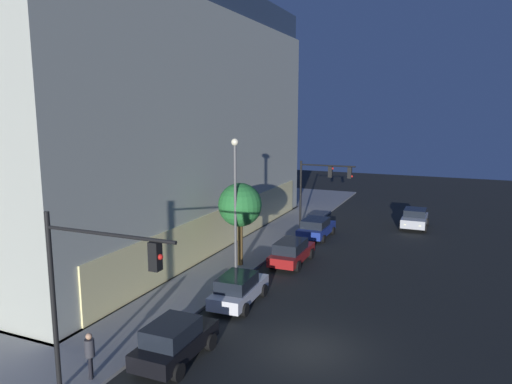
{
  "coord_description": "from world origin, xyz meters",
  "views": [
    {
      "loc": [
        -17.93,
        -5.33,
        9.98
      ],
      "look_at": [
        4.78,
        4.52,
        5.76
      ],
      "focal_mm": 33.09,
      "sensor_mm": 36.0,
      "label": 1
    }
  ],
  "objects_px": {
    "traffic_light_far_corner": "(321,181)",
    "car_red": "(292,252)",
    "traffic_light_near_corner": "(87,280)",
    "street_lamp_sidewalk": "(235,190)",
    "pedestrian_waiting": "(90,352)",
    "car_silver": "(415,218)",
    "car_white": "(239,289)",
    "sidewalk_tree": "(240,205)",
    "modern_building": "(97,117)",
    "car_blue": "(316,228)",
    "car_black": "(175,340)"
  },
  "relations": [
    {
      "from": "car_white",
      "to": "car_red",
      "type": "bearing_deg",
      "value": -2.75
    },
    {
      "from": "car_blue",
      "to": "sidewalk_tree",
      "type": "bearing_deg",
      "value": 164.93
    },
    {
      "from": "traffic_light_near_corner",
      "to": "car_silver",
      "type": "relative_size",
      "value": 1.58
    },
    {
      "from": "traffic_light_far_corner",
      "to": "car_red",
      "type": "relative_size",
      "value": 1.22
    },
    {
      "from": "car_black",
      "to": "car_red",
      "type": "distance_m",
      "value": 13.61
    },
    {
      "from": "car_black",
      "to": "car_red",
      "type": "xyz_separation_m",
      "value": [
        13.61,
        -0.24,
        -0.04
      ]
    },
    {
      "from": "modern_building",
      "to": "car_black",
      "type": "bearing_deg",
      "value": -131.86
    },
    {
      "from": "street_lamp_sidewalk",
      "to": "car_red",
      "type": "distance_m",
      "value": 6.06
    },
    {
      "from": "modern_building",
      "to": "traffic_light_far_corner",
      "type": "xyz_separation_m",
      "value": [
        7.21,
        -16.66,
        -5.2
      ]
    },
    {
      "from": "pedestrian_waiting",
      "to": "car_black",
      "type": "bearing_deg",
      "value": -39.2
    },
    {
      "from": "sidewalk_tree",
      "to": "traffic_light_near_corner",
      "type": "bearing_deg",
      "value": -173.7
    },
    {
      "from": "street_lamp_sidewalk",
      "to": "pedestrian_waiting",
      "type": "relative_size",
      "value": 4.64
    },
    {
      "from": "modern_building",
      "to": "traffic_light_near_corner",
      "type": "distance_m",
      "value": 25.14
    },
    {
      "from": "car_red",
      "to": "pedestrian_waiting",
      "type": "bearing_deg",
      "value": 171.89
    },
    {
      "from": "sidewalk_tree",
      "to": "pedestrian_waiting",
      "type": "bearing_deg",
      "value": -177.75
    },
    {
      "from": "traffic_light_near_corner",
      "to": "traffic_light_far_corner",
      "type": "distance_m",
      "value": 25.95
    },
    {
      "from": "sidewalk_tree",
      "to": "car_red",
      "type": "distance_m",
      "value": 4.72
    },
    {
      "from": "pedestrian_waiting",
      "to": "car_white",
      "type": "height_order",
      "value": "pedestrian_waiting"
    },
    {
      "from": "traffic_light_near_corner",
      "to": "car_red",
      "type": "xyz_separation_m",
      "value": [
        17.2,
        -1.17,
        -3.67
      ]
    },
    {
      "from": "pedestrian_waiting",
      "to": "traffic_light_near_corner",
      "type": "bearing_deg",
      "value": -133.31
    },
    {
      "from": "traffic_light_far_corner",
      "to": "car_red",
      "type": "height_order",
      "value": "traffic_light_far_corner"
    },
    {
      "from": "car_black",
      "to": "car_red",
      "type": "bearing_deg",
      "value": -1.02
    },
    {
      "from": "sidewalk_tree",
      "to": "pedestrian_waiting",
      "type": "height_order",
      "value": "sidewalk_tree"
    },
    {
      "from": "traffic_light_far_corner",
      "to": "car_blue",
      "type": "distance_m",
      "value": 3.88
    },
    {
      "from": "sidewalk_tree",
      "to": "car_white",
      "type": "xyz_separation_m",
      "value": [
        -5.5,
        -2.5,
        -3.25
      ]
    },
    {
      "from": "car_white",
      "to": "car_red",
      "type": "relative_size",
      "value": 0.94
    },
    {
      "from": "modern_building",
      "to": "street_lamp_sidewalk",
      "type": "relative_size",
      "value": 3.99
    },
    {
      "from": "modern_building",
      "to": "street_lamp_sidewalk",
      "type": "height_order",
      "value": "modern_building"
    },
    {
      "from": "traffic_light_far_corner",
      "to": "sidewalk_tree",
      "type": "distance_m",
      "value": 10.91
    },
    {
      "from": "sidewalk_tree",
      "to": "traffic_light_far_corner",
      "type": "bearing_deg",
      "value": -12.49
    },
    {
      "from": "car_blue",
      "to": "car_red",
      "type": "bearing_deg",
      "value": -176.75
    },
    {
      "from": "pedestrian_waiting",
      "to": "car_black",
      "type": "relative_size",
      "value": 0.43
    },
    {
      "from": "modern_building",
      "to": "car_white",
      "type": "relative_size",
      "value": 7.31
    },
    {
      "from": "car_black",
      "to": "car_blue",
      "type": "height_order",
      "value": "car_black"
    },
    {
      "from": "traffic_light_near_corner",
      "to": "pedestrian_waiting",
      "type": "relative_size",
      "value": 3.67
    },
    {
      "from": "traffic_light_near_corner",
      "to": "car_red",
      "type": "relative_size",
      "value": 1.37
    },
    {
      "from": "car_black",
      "to": "car_white",
      "type": "relative_size",
      "value": 0.92
    },
    {
      "from": "traffic_light_near_corner",
      "to": "car_blue",
      "type": "relative_size",
      "value": 1.42
    },
    {
      "from": "traffic_light_far_corner",
      "to": "car_red",
      "type": "xyz_separation_m",
      "value": [
        -8.75,
        -0.5,
        -3.51
      ]
    },
    {
      "from": "modern_building",
      "to": "sidewalk_tree",
      "type": "bearing_deg",
      "value": -103.53
    },
    {
      "from": "traffic_light_near_corner",
      "to": "car_white",
      "type": "relative_size",
      "value": 1.45
    },
    {
      "from": "modern_building",
      "to": "car_white",
      "type": "bearing_deg",
      "value": -118.03
    },
    {
      "from": "traffic_light_far_corner",
      "to": "car_blue",
      "type": "xyz_separation_m",
      "value": [
        -1.56,
        -0.09,
        -3.55
      ]
    },
    {
      "from": "pedestrian_waiting",
      "to": "car_silver",
      "type": "xyz_separation_m",
      "value": [
        29.8,
        -8.87,
        -0.36
      ]
    },
    {
      "from": "pedestrian_waiting",
      "to": "street_lamp_sidewalk",
      "type": "bearing_deg",
      "value": 1.16
    },
    {
      "from": "traffic_light_near_corner",
      "to": "traffic_light_far_corner",
      "type": "xyz_separation_m",
      "value": [
        25.95,
        -0.67,
        -0.16
      ]
    },
    {
      "from": "modern_building",
      "to": "sidewalk_tree",
      "type": "xyz_separation_m",
      "value": [
        -3.44,
        -14.3,
        -5.46
      ]
    },
    {
      "from": "traffic_light_far_corner",
      "to": "street_lamp_sidewalk",
      "type": "height_order",
      "value": "street_lamp_sidewalk"
    },
    {
      "from": "pedestrian_waiting",
      "to": "car_white",
      "type": "xyz_separation_m",
      "value": [
        8.73,
        -1.94,
        -0.37
      ]
    },
    {
      "from": "modern_building",
      "to": "street_lamp_sidewalk",
      "type": "xyz_separation_m",
      "value": [
        -4.73,
        -14.59,
        -4.24
      ]
    }
  ]
}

